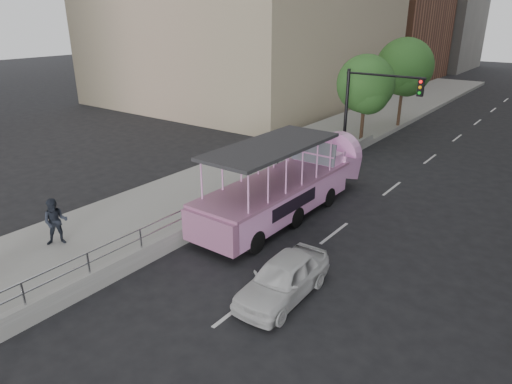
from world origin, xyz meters
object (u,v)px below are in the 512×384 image
Objects in this scene: parking_sign at (278,164)px; traffic_signal at (367,103)px; duck_boat at (289,185)px; car at (283,278)px; street_tree_near at (366,86)px; pedestrian_mid at (56,222)px; street_tree_far at (405,69)px.

parking_sign is 0.47× the size of traffic_signal.
traffic_signal is (-0.12, 7.77, 2.29)m from duck_boat.
street_tree_near is (-5.02, 16.65, 3.18)m from car.
traffic_signal is at bearing 102.87° from car.
pedestrian_mid is 25.45m from street_tree_far.
street_tree_far is (-1.51, 17.20, 3.09)m from duck_boat.
parking_sign is 6.96m from traffic_signal.
street_tree_far reaches higher than car.
traffic_signal is at bearing -65.02° from street_tree_near.
car is at bearing -73.22° from street_tree_near.
pedestrian_mid is 9.65m from parking_sign.
traffic_signal is 9.57m from street_tree_far.
car is at bearing -77.98° from street_tree_far.
street_tree_near is 0.89× the size of street_tree_far.
street_tree_far is at bearing 98.43° from traffic_signal.
street_tree_near is at bearing 30.74° from pedestrian_mid.
pedestrian_mid is 0.33× the size of traffic_signal.
street_tree_far is (-1.40, 9.43, 0.81)m from traffic_signal.
pedestrian_mid is 0.27× the size of street_tree_far.
duck_boat is 1.90× the size of traffic_signal.
street_tree_far reaches higher than duck_boat.
street_tree_near reaches higher than duck_boat.
duck_boat is 1.89m from parking_sign.
street_tree_near is (-0.30, 9.99, 2.26)m from parking_sign.
traffic_signal is (1.29, 6.56, 1.94)m from parking_sign.
duck_boat is 6.41m from car.
duck_boat is at bearing -81.30° from street_tree_near.
traffic_signal is at bearing 23.31° from pedestrian_mid.
pedestrian_mid is (-4.67, -7.86, -0.06)m from duck_boat.
street_tree_near is (2.96, 19.06, 2.66)m from pedestrian_mid.
parking_sign is (-4.72, 6.67, 0.92)m from car.
street_tree_far is (3.16, 25.06, 3.15)m from pedestrian_mid.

